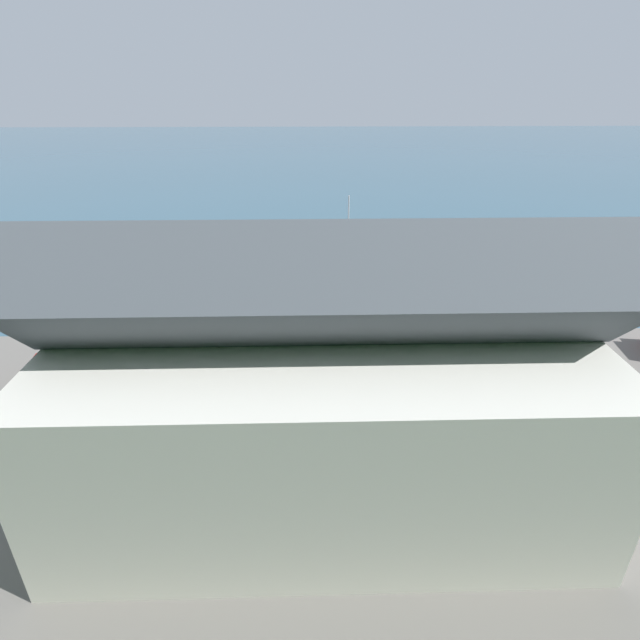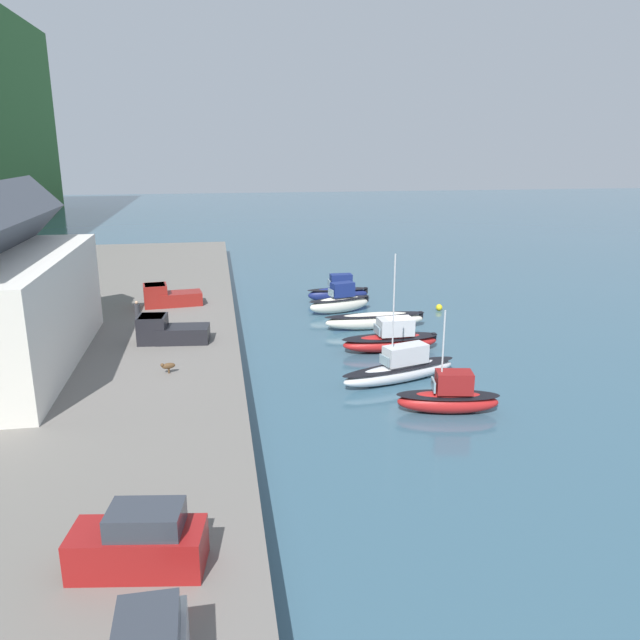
# 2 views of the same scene
# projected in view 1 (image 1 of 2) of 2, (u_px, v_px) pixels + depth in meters

# --- Properties ---
(ground_plane) EXTENTS (320.00, 320.00, 0.00)m
(ground_plane) POSITION_uv_depth(u_px,v_px,m) (263.00, 285.00, 43.53)
(ground_plane) COLOR #385B70
(quay_promenade) EXTENTS (90.35, 22.45, 1.57)m
(quay_promenade) POSITION_uv_depth(u_px,v_px,m) (224.00, 465.00, 22.20)
(quay_promenade) COLOR slate
(quay_promenade) RESTS_ON ground_plane
(harbor_clubhouse) EXTENTS (18.99, 8.13, 11.00)m
(harbor_clubhouse) POSITION_uv_depth(u_px,v_px,m) (326.00, 410.00, 17.58)
(harbor_clubhouse) COLOR silver
(harbor_clubhouse) RESTS_ON quay_promenade
(moored_boat_0) EXTENTS (2.76, 6.05, 5.99)m
(moored_boat_0) POSITION_uv_depth(u_px,v_px,m) (401.00, 278.00, 42.78)
(moored_boat_0) COLOR red
(moored_boat_0) RESTS_ON ground_plane
(moored_boat_1) EXTENTS (3.98, 8.42, 8.32)m
(moored_boat_1) POSITION_uv_depth(u_px,v_px,m) (344.00, 284.00, 41.48)
(moored_boat_1) COLOR silver
(moored_boat_1) RESTS_ON ground_plane
(moored_boat_2) EXTENTS (2.48, 7.37, 2.46)m
(moored_boat_2) POSITION_uv_depth(u_px,v_px,m) (271.00, 280.00, 42.30)
(moored_boat_2) COLOR red
(moored_boat_2) RESTS_ON ground_plane
(moored_boat_3) EXTENTS (1.92, 8.57, 1.40)m
(moored_boat_3) POSITION_uv_depth(u_px,v_px,m) (204.00, 281.00, 42.46)
(moored_boat_3) COLOR white
(moored_boat_3) RESTS_ON ground_plane
(moored_boat_4) EXTENTS (3.03, 6.13, 2.76)m
(moored_boat_4) POSITION_uv_depth(u_px,v_px,m) (131.00, 287.00, 40.54)
(moored_boat_4) COLOR white
(moored_boat_4) RESTS_ON ground_plane
(moored_boat_5) EXTENTS (1.64, 6.02, 2.70)m
(moored_boat_5) POSITION_uv_depth(u_px,v_px,m) (84.00, 285.00, 41.04)
(moored_boat_5) COLOR navy
(moored_boat_5) RESTS_ON ground_plane
(pickup_truck_0) EXTENTS (2.37, 4.88, 1.90)m
(pickup_truck_0) POSITION_uv_depth(u_px,v_px,m) (256.00, 360.00, 27.31)
(pickup_truck_0) COLOR black
(pickup_truck_0) RESTS_ON quay_promenade
(pickup_truck_1) EXTENTS (2.56, 4.94, 1.90)m
(pickup_truck_1) POSITION_uv_depth(u_px,v_px,m) (60.00, 369.00, 26.45)
(pickup_truck_1) COLOR maroon
(pickup_truck_1) RESTS_ON quay_promenade
(person_on_quay) EXTENTS (0.40, 0.40, 2.14)m
(person_on_quay) POSITION_uv_depth(u_px,v_px,m) (180.00, 380.00, 24.98)
(person_on_quay) COLOR #232838
(person_on_quay) RESTS_ON quay_promenade
(dog_on_quay) EXTENTS (0.51, 0.88, 0.68)m
(dog_on_quay) POSITION_uv_depth(u_px,v_px,m) (369.00, 360.00, 28.01)
(dog_on_quay) COLOR brown
(dog_on_quay) RESTS_ON quay_promenade
(mooring_buoy_0) EXTENTS (0.60, 0.60, 0.60)m
(mooring_buoy_0) POSITION_uv_depth(u_px,v_px,m) (169.00, 259.00, 49.06)
(mooring_buoy_0) COLOR yellow
(mooring_buoy_0) RESTS_ON ground_plane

